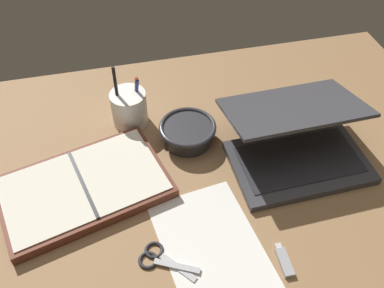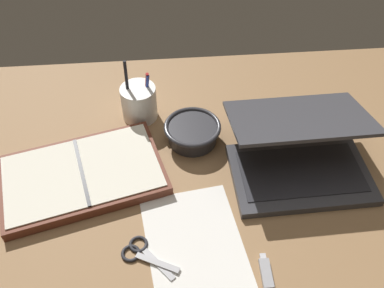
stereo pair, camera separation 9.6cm
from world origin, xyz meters
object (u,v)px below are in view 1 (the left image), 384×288
laptop (297,143)px  pen_cup (129,108)px  bowl (188,132)px  planner (84,187)px  scissors (157,258)px

laptop → pen_cup: (-36.39, 21.36, -0.01)cm
bowl → planner: bowl is taller
bowl → planner: 27.97cm
bowl → planner: size_ratio=0.34×
bowl → planner: bearing=-158.6°
laptop → bowl: laptop is taller
laptop → pen_cup: pen_cup is taller
laptop → planner: laptop is taller
bowl → pen_cup: bearing=141.8°
laptop → bowl: 26.13cm
pen_cup → planner: size_ratio=0.42×
laptop → planner: 49.64cm
pen_cup → scissors: 40.76cm
scissors → laptop: bearing=66.4°
pen_cup → planner: bearing=-122.8°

